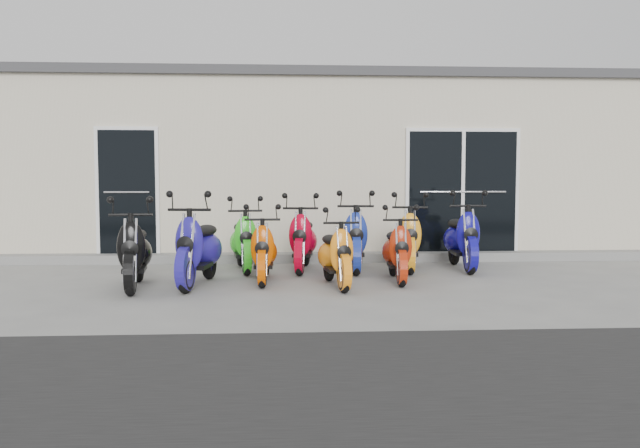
# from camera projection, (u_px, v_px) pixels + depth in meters

# --- Properties ---
(ground) EXTENTS (80.00, 80.00, 0.00)m
(ground) POSITION_uv_depth(u_px,v_px,m) (322.00, 280.00, 8.73)
(ground) COLOR gray
(ground) RESTS_ON ground
(asphalt_strip) EXTENTS (80.00, 5.00, 0.00)m
(asphalt_strip) POSITION_uv_depth(u_px,v_px,m) (388.00, 448.00, 3.25)
(asphalt_strip) COLOR black
(asphalt_strip) RESTS_ON ground
(building) EXTENTS (14.00, 6.00, 3.20)m
(building) POSITION_uv_depth(u_px,v_px,m) (308.00, 171.00, 13.80)
(building) COLOR beige
(building) RESTS_ON ground
(roof_cap) EXTENTS (14.20, 6.20, 0.16)m
(roof_cap) POSITION_uv_depth(u_px,v_px,m) (308.00, 95.00, 13.68)
(roof_cap) COLOR #3F3F42
(roof_cap) RESTS_ON building
(front_step) EXTENTS (14.00, 0.40, 0.15)m
(front_step) POSITION_uv_depth(u_px,v_px,m) (315.00, 257.00, 10.74)
(front_step) COLOR gray
(front_step) RESTS_ON ground
(door_left) EXTENTS (1.07, 0.08, 2.22)m
(door_left) POSITION_uv_depth(u_px,v_px,m) (128.00, 189.00, 10.62)
(door_left) COLOR black
(door_left) RESTS_ON front_step
(door_right) EXTENTS (2.02, 0.08, 2.22)m
(door_right) POSITION_uv_depth(u_px,v_px,m) (462.00, 188.00, 10.96)
(door_right) COLOR black
(door_right) RESTS_ON front_step
(scooter_front_black) EXTENTS (0.81, 1.70, 1.21)m
(scooter_front_black) POSITION_uv_depth(u_px,v_px,m) (134.00, 242.00, 8.03)
(scooter_front_black) COLOR black
(scooter_front_black) RESTS_ON ground
(scooter_front_blue) EXTENTS (0.86, 1.80, 1.28)m
(scooter_front_blue) POSITION_uv_depth(u_px,v_px,m) (198.00, 238.00, 8.24)
(scooter_front_blue) COLOR navy
(scooter_front_blue) RESTS_ON ground
(scooter_front_orange_a) EXTENTS (0.56, 1.49, 1.09)m
(scooter_front_orange_a) POSITION_uv_depth(u_px,v_px,m) (264.00, 242.00, 8.56)
(scooter_front_orange_a) COLOR #DC4F00
(scooter_front_orange_a) RESTS_ON ground
(scooter_front_orange_b) EXTENTS (0.71, 1.51, 1.07)m
(scooter_front_orange_b) POSITION_uv_depth(u_px,v_px,m) (336.00, 246.00, 8.18)
(scooter_front_orange_b) COLOR orange
(scooter_front_orange_b) RESTS_ON ground
(scooter_front_red) EXTENTS (0.62, 1.49, 1.08)m
(scooter_front_red) POSITION_uv_depth(u_px,v_px,m) (397.00, 242.00, 8.62)
(scooter_front_red) COLOR #AE260B
(scooter_front_red) RESTS_ON ground
(scooter_back_green) EXTENTS (0.80, 1.66, 1.17)m
(scooter_back_green) POSITION_uv_depth(u_px,v_px,m) (243.00, 233.00, 9.63)
(scooter_back_green) COLOR #2FCE20
(scooter_back_green) RESTS_ON ground
(scooter_back_red) EXTENTS (0.79, 1.71, 1.22)m
(scooter_back_red) POSITION_uv_depth(u_px,v_px,m) (303.00, 231.00, 9.65)
(scooter_back_red) COLOR #B4011C
(scooter_back_red) RESTS_ON ground
(scooter_back_blue) EXTENTS (0.71, 1.73, 1.26)m
(scooter_back_blue) POSITION_uv_depth(u_px,v_px,m) (354.00, 230.00, 9.66)
(scooter_back_blue) COLOR #192E97
(scooter_back_blue) RESTS_ON ground
(scooter_back_yellow) EXTENTS (0.82, 1.73, 1.23)m
(scooter_back_yellow) POSITION_uv_depth(u_px,v_px,m) (408.00, 231.00, 9.73)
(scooter_back_yellow) COLOR #FEA21A
(scooter_back_yellow) RESTS_ON ground
(scooter_back_extra) EXTENTS (0.71, 1.73, 1.26)m
(scooter_back_extra) POSITION_uv_depth(u_px,v_px,m) (462.00, 230.00, 9.76)
(scooter_back_extra) COLOR #100C89
(scooter_back_extra) RESTS_ON ground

